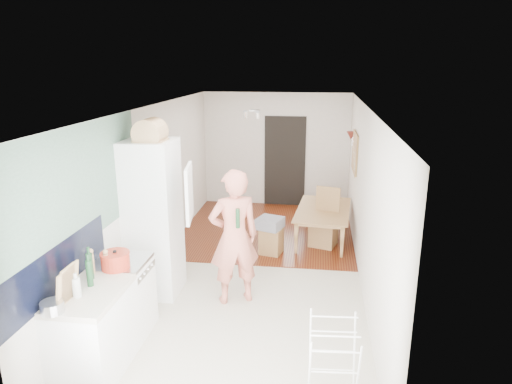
% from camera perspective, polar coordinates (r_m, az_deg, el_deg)
% --- Properties ---
extents(room_shell, '(3.20, 7.00, 2.50)m').
position_cam_1_polar(room_shell, '(6.71, -0.29, -0.26)').
color(room_shell, beige).
rests_on(room_shell, ground).
extents(floor, '(3.20, 7.00, 0.01)m').
position_cam_1_polar(floor, '(7.16, -0.28, -9.91)').
color(floor, beige).
rests_on(floor, ground).
extents(wood_floor_overlay, '(3.20, 3.30, 0.01)m').
position_cam_1_polar(wood_floor_overlay, '(8.84, 1.42, -4.68)').
color(wood_floor_overlay, '#632E11').
rests_on(wood_floor_overlay, room_shell).
extents(sage_wall_panel, '(0.02, 3.00, 1.30)m').
position_cam_1_polar(sage_wall_panel, '(5.20, -21.22, 0.66)').
color(sage_wall_panel, slate).
rests_on(sage_wall_panel, room_shell).
extents(tile_splashback, '(0.02, 1.90, 0.50)m').
position_cam_1_polar(tile_splashback, '(4.97, -23.38, -8.82)').
color(tile_splashback, black).
rests_on(tile_splashback, room_shell).
extents(doorway_recess, '(0.90, 0.04, 2.00)m').
position_cam_1_polar(doorway_recess, '(10.11, 3.63, 3.81)').
color(doorway_recess, black).
rests_on(doorway_recess, room_shell).
extents(base_cabinet, '(0.60, 0.90, 0.86)m').
position_cam_1_polar(base_cabinet, '(5.17, -19.65, -16.46)').
color(base_cabinet, white).
rests_on(base_cabinet, room_shell).
extents(worktop, '(0.62, 0.92, 0.06)m').
position_cam_1_polar(worktop, '(4.95, -20.15, -11.93)').
color(worktop, beige).
rests_on(worktop, room_shell).
extents(range_cooker, '(0.60, 0.60, 0.88)m').
position_cam_1_polar(range_cooker, '(5.75, -16.22, -12.58)').
color(range_cooker, white).
rests_on(range_cooker, room_shell).
extents(cooker_top, '(0.60, 0.60, 0.04)m').
position_cam_1_polar(cooker_top, '(5.55, -16.59, -8.39)').
color(cooker_top, '#BCBCBF').
rests_on(cooker_top, room_shell).
extents(fridge_housing, '(0.66, 0.66, 2.15)m').
position_cam_1_polar(fridge_housing, '(6.34, -12.75, -3.29)').
color(fridge_housing, white).
rests_on(fridge_housing, room_shell).
extents(fridge_door, '(0.14, 0.56, 0.70)m').
position_cam_1_polar(fridge_door, '(5.74, -8.36, -0.12)').
color(fridge_door, white).
rests_on(fridge_door, room_shell).
extents(fridge_interior, '(0.02, 0.52, 0.66)m').
position_cam_1_polar(fridge_interior, '(6.11, -10.30, 0.76)').
color(fridge_interior, white).
rests_on(fridge_interior, room_shell).
extents(pinboard, '(0.03, 0.90, 0.70)m').
position_cam_1_polar(pinboard, '(8.45, 12.27, 4.87)').
color(pinboard, tan).
rests_on(pinboard, room_shell).
extents(pinboard_frame, '(0.00, 0.94, 0.74)m').
position_cam_1_polar(pinboard_frame, '(8.45, 12.17, 4.87)').
color(pinboard_frame, '#AA7F4D').
rests_on(pinboard_frame, room_shell).
extents(wall_sconce, '(0.18, 0.18, 0.16)m').
position_cam_1_polar(wall_sconce, '(9.05, 11.81, 6.90)').
color(wall_sconce, maroon).
rests_on(wall_sconce, room_shell).
extents(person, '(0.93, 0.80, 2.16)m').
position_cam_1_polar(person, '(5.94, -2.78, -4.19)').
color(person, '#DB7864').
rests_on(person, floor).
extents(dining_table, '(0.91, 1.47, 0.49)m').
position_cam_1_polar(dining_table, '(8.37, 8.55, -4.32)').
color(dining_table, '#AA7F4D').
rests_on(dining_table, floor).
extents(dining_chair, '(0.53, 0.53, 1.02)m').
position_cam_1_polar(dining_chair, '(8.02, 8.50, -3.23)').
color(dining_chair, '#AA7F4D').
rests_on(dining_chair, floor).
extents(stool, '(0.41, 0.41, 0.45)m').
position_cam_1_polar(stool, '(7.71, 1.93, -6.13)').
color(stool, '#AA7F4D').
rests_on(stool, floor).
extents(grey_drape, '(0.50, 0.50, 0.18)m').
position_cam_1_polar(grey_drape, '(7.61, 1.75, -3.92)').
color(grey_drape, gray).
rests_on(grey_drape, stool).
extents(drying_rack, '(0.47, 0.43, 0.86)m').
position_cam_1_polar(drying_rack, '(4.55, 9.55, -20.57)').
color(drying_rack, white).
rests_on(drying_rack, floor).
extents(bread_bin, '(0.43, 0.41, 0.21)m').
position_cam_1_polar(bread_bin, '(6.00, -13.09, 7.21)').
color(bread_bin, tan).
rests_on(bread_bin, fridge_housing).
extents(red_casserole, '(0.35, 0.35, 0.19)m').
position_cam_1_polar(red_casserole, '(5.32, -17.16, -8.16)').
color(red_casserole, red).
rests_on(red_casserole, cooker_top).
extents(steel_pan, '(0.24, 0.24, 0.11)m').
position_cam_1_polar(steel_pan, '(4.67, -24.12, -12.99)').
color(steel_pan, '#BCBCBF').
rests_on(steel_pan, worktop).
extents(held_bottle, '(0.05, 0.05, 0.25)m').
position_cam_1_polar(held_bottle, '(5.72, -2.29, -3.31)').
color(held_bottle, '#1A4122').
rests_on(held_bottle, person).
extents(bottle_a, '(0.07, 0.07, 0.29)m').
position_cam_1_polar(bottle_a, '(5.14, -20.05, -8.71)').
color(bottle_a, '#1A4122').
rests_on(bottle_a, worktop).
extents(bottle_b, '(0.07, 0.07, 0.28)m').
position_cam_1_polar(bottle_b, '(4.99, -20.11, -9.53)').
color(bottle_b, '#1A4122').
rests_on(bottle_b, worktop).
extents(bottle_c, '(0.10, 0.10, 0.20)m').
position_cam_1_polar(bottle_c, '(4.83, -21.54, -11.03)').
color(bottle_c, beige).
rests_on(bottle_c, worktop).
extents(pepper_mill_front, '(0.06, 0.06, 0.20)m').
position_cam_1_polar(pepper_mill_front, '(5.29, -18.20, -8.37)').
color(pepper_mill_front, tan).
rests_on(pepper_mill_front, worktop).
extents(pepper_mill_back, '(0.08, 0.08, 0.22)m').
position_cam_1_polar(pepper_mill_back, '(5.27, -19.87, -8.45)').
color(pepper_mill_back, tan).
rests_on(pepper_mill_back, worktop).
extents(chopping_boards, '(0.11, 0.27, 0.37)m').
position_cam_1_polar(chopping_boards, '(4.73, -22.52, -10.62)').
color(chopping_boards, tan).
rests_on(chopping_boards, worktop).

